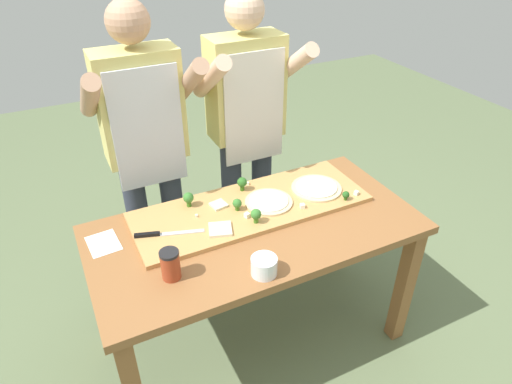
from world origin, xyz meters
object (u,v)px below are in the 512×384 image
broccoli_floret_center_left (346,195)px  cheese_crumble_a (248,183)px  cheese_crumble_b (356,193)px  pizza_whole_cheese_artichoke (316,188)px  pizza_whole_white_garlic (269,202)px  cook_right (247,119)px  broccoli_floret_back_mid (242,183)px  broccoli_floret_back_right (257,215)px  broccoli_floret_front_mid (188,198)px  cheese_crumble_d (247,215)px  pizza_slice_near_left (219,205)px  cheese_crumble_e (196,216)px  cook_left (146,139)px  prep_table (256,245)px  broccoli_floret_front_right (237,204)px  cheese_crumble_c (302,206)px  recipe_note (103,243)px  chefs_knife (160,234)px  flour_cup (264,267)px  pizza_slice_center (220,229)px  sauce_jar (170,265)px

broccoli_floret_center_left → cheese_crumble_a: (-0.37, 0.34, -0.02)m
cheese_crumble_b → pizza_whole_cheese_artichoke: bearing=138.5°
pizza_whole_white_garlic → cook_right: bearing=76.1°
broccoli_floret_back_mid → broccoli_floret_back_right: broccoli_floret_back_mid is taller
broccoli_floret_front_mid → cheese_crumble_d: (0.21, -0.20, -0.03)m
pizza_slice_near_left → cheese_crumble_e: (-0.13, -0.04, 0.00)m
broccoli_floret_front_mid → cook_left: 0.41m
broccoli_floret_center_left → broccoli_floret_back_right: 0.47m
prep_table → pizza_whole_white_garlic: pizza_whole_white_garlic is taller
cheese_crumble_a → broccoli_floret_front_mid: bearing=-171.2°
broccoli_floret_front_right → cheese_crumble_c: 0.31m
pizza_slice_near_left → cheese_crumble_d: cheese_crumble_d is taller
broccoli_floret_front_right → broccoli_floret_back_mid: (0.09, 0.15, 0.01)m
broccoli_floret_back_mid → recipe_note: bearing=-172.8°
chefs_knife → flour_cup: (0.31, -0.40, 0.01)m
pizza_whole_cheese_artichoke → cheese_crumble_c: bearing=-143.5°
chefs_knife → pizza_whole_white_garlic: bearing=1.0°
pizza_slice_near_left → recipe_note: (-0.55, -0.01, -0.03)m
prep_table → flour_cup: 0.34m
pizza_whole_white_garlic → cheese_crumble_a: 0.20m
pizza_whole_white_garlic → broccoli_floret_front_right: broccoli_floret_front_right is taller
cheese_crumble_c → cheese_crumble_d: same height
recipe_note → pizza_whole_cheese_artichoke: bearing=-3.6°
pizza_slice_center → broccoli_floret_front_mid: (-0.06, 0.24, 0.04)m
pizza_whole_cheese_artichoke → cheese_crumble_d: (-0.42, -0.06, 0.00)m
recipe_note → cook_left: size_ratio=0.10×
broccoli_floret_center_left → sauce_jar: sauce_jar is taller
cheese_crumble_c → cheese_crumble_d: 0.27m
pizza_whole_cheese_artichoke → pizza_slice_near_left: (-0.50, 0.08, -0.00)m
broccoli_floret_back_mid → broccoli_floret_back_right: 0.28m
prep_table → cheese_crumble_c: size_ratio=70.96×
pizza_slice_center → cheese_crumble_d: bearing=13.9°
cheese_crumble_a → flour_cup: flour_cup is taller
broccoli_floret_back_mid → cheese_crumble_a: (0.05, 0.04, -0.04)m
prep_table → pizza_slice_center: pizza_slice_center is taller
prep_table → flour_cup: size_ratio=14.17×
cheese_crumble_a → cheese_crumble_c: 0.34m
pizza_slice_center → cheese_crumble_b: cheese_crumble_b is taller
broccoli_floret_back_mid → sauce_jar: bearing=-140.0°
prep_table → pizza_slice_near_left: bearing=117.4°
cheese_crumble_c → broccoli_floret_front_right: bearing=156.8°
pizza_slice_near_left → broccoli_floret_back_right: (0.11, -0.20, 0.04)m
prep_table → cheese_crumble_c: (0.25, 0.01, 0.15)m
chefs_knife → cheese_crumble_d: 0.40m
broccoli_floret_front_right → pizza_whole_cheese_artichoke: bearing=-1.3°
pizza_slice_near_left → broccoli_floret_front_right: 0.10m
cook_right → broccoli_floret_front_mid: bearing=-142.5°
cheese_crumble_c → flour_cup: bearing=-140.2°
broccoli_floret_back_mid → cheese_crumble_e: bearing=-158.4°
cheese_crumble_c → cook_right: size_ratio=0.01×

